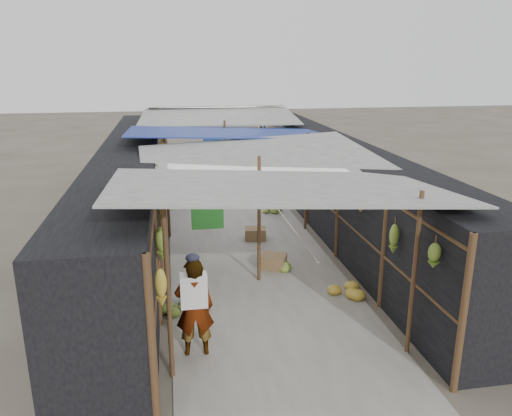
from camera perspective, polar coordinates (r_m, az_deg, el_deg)
ground at (r=7.85m, az=4.39°, el=-17.33°), size 80.00×80.00×0.00m
aisle_slab at (r=13.63m, az=-2.26°, el=-2.13°), size 3.60×16.00×0.02m
stall_left at (r=13.24m, az=-13.98°, el=1.97°), size 1.40×15.00×2.30m
stall_right at (r=13.91m, az=8.79°, el=2.95°), size 1.40×15.00×2.30m
crate_near at (r=10.90m, az=2.00°, el=-6.18°), size 0.66×0.60×0.32m
crate_mid at (r=12.60m, az=-0.08°, el=-3.00°), size 0.58×0.49×0.31m
crate_back at (r=16.29m, az=-7.93°, el=1.33°), size 0.46×0.38×0.28m
black_basin at (r=16.51m, az=-0.83°, el=1.48°), size 0.55×0.55×0.16m
vendor_elderly at (r=7.70m, az=-7.05°, el=-11.23°), size 0.59×0.39×1.59m
shopper_blue at (r=16.56m, az=-6.93°, el=4.36°), size 0.95×0.77×1.83m
vendor_seated at (r=15.03m, az=1.13°, el=1.41°), size 0.41×0.62×0.90m
market_canopy at (r=13.39m, az=-2.45°, el=8.08°), size 5.62×15.20×2.77m
hanging_bananas at (r=13.03m, az=-3.22°, el=4.30°), size 3.96×13.80×0.76m
floor_bananas at (r=13.57m, az=-1.52°, el=-1.60°), size 3.90×10.03×0.34m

